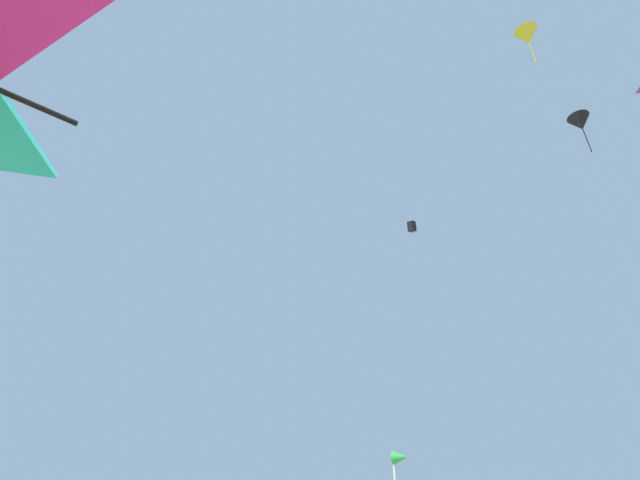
{
  "coord_description": "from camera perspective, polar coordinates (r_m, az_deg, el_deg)",
  "views": [
    {
      "loc": [
        1.44,
        -0.5,
        0.69
      ],
      "look_at": [
        -0.32,
        2.17,
        2.59
      ],
      "focal_mm": 25.75,
      "sensor_mm": 36.0,
      "label": 1
    }
  ],
  "objects": [
    {
      "name": "distant_kite_black_mid_right",
      "position": [
        30.47,
        29.64,
        12.51
      ],
      "size": [
        1.67,
        1.7,
        2.66
      ],
      "color": "black"
    },
    {
      "name": "distant_kite_yellow_far_center",
      "position": [
        27.76,
        24.36,
        22.02
      ],
      "size": [
        1.35,
        1.44,
        2.61
      ],
      "color": "yellow"
    },
    {
      "name": "distant_kite_black_low_left",
      "position": [
        40.31,
        11.33,
        1.66
      ],
      "size": [
        0.75,
        0.87,
        1.04
      ],
      "color": "black"
    },
    {
      "name": "marker_flag",
      "position": [
        9.28,
        9.91,
        -25.68
      ],
      "size": [
        0.3,
        0.24,
        1.65
      ],
      "color": "silver",
      "rests_on": "ground"
    }
  ]
}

